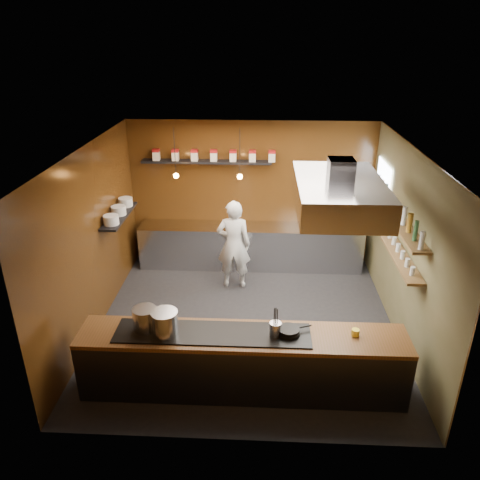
# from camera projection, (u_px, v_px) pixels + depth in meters

# --- Properties ---
(floor) EXTENTS (5.00, 5.00, 0.00)m
(floor) POSITION_uv_depth(u_px,v_px,m) (247.00, 323.00, 8.03)
(floor) COLOR black
(floor) RESTS_ON ground
(back_wall) EXTENTS (5.00, 0.00, 5.00)m
(back_wall) POSITION_uv_depth(u_px,v_px,m) (251.00, 194.00, 9.69)
(back_wall) COLOR #3D1E0B
(back_wall) RESTS_ON ground
(left_wall) EXTENTS (0.00, 5.00, 5.00)m
(left_wall) POSITION_uv_depth(u_px,v_px,m) (92.00, 241.00, 7.52)
(left_wall) COLOR #3D1E0B
(left_wall) RESTS_ON ground
(right_wall) EXTENTS (0.00, 5.00, 5.00)m
(right_wall) POSITION_uv_depth(u_px,v_px,m) (407.00, 248.00, 7.30)
(right_wall) COLOR brown
(right_wall) RESTS_ON ground
(ceiling) EXTENTS (5.00, 5.00, 0.00)m
(ceiling) POSITION_uv_depth(u_px,v_px,m) (248.00, 151.00, 6.79)
(ceiling) COLOR silver
(ceiling) RESTS_ON back_wall
(window_pane) EXTENTS (0.00, 1.00, 1.00)m
(window_pane) POSITION_uv_depth(u_px,v_px,m) (382.00, 189.00, 8.68)
(window_pane) COLOR white
(window_pane) RESTS_ON right_wall
(prep_counter) EXTENTS (4.60, 0.65, 0.90)m
(prep_counter) POSITION_uv_depth(u_px,v_px,m) (250.00, 246.00, 9.82)
(prep_counter) COLOR silver
(prep_counter) RESTS_ON floor
(pass_counter) EXTENTS (4.40, 0.72, 0.94)m
(pass_counter) POSITION_uv_depth(u_px,v_px,m) (242.00, 362.00, 6.38)
(pass_counter) COLOR #38383D
(pass_counter) RESTS_ON floor
(tin_shelf) EXTENTS (2.60, 0.26, 0.04)m
(tin_shelf) POSITION_uv_depth(u_px,v_px,m) (206.00, 162.00, 9.31)
(tin_shelf) COLOR black
(tin_shelf) RESTS_ON back_wall
(plate_shelf) EXTENTS (0.30, 1.40, 0.04)m
(plate_shelf) POSITION_uv_depth(u_px,v_px,m) (119.00, 216.00, 8.41)
(plate_shelf) COLOR black
(plate_shelf) RESTS_ON left_wall
(bottle_shelf_upper) EXTENTS (0.26, 2.80, 0.04)m
(bottle_shelf_upper) POSITION_uv_depth(u_px,v_px,m) (395.00, 215.00, 7.41)
(bottle_shelf_upper) COLOR brown
(bottle_shelf_upper) RESTS_ON right_wall
(bottle_shelf_lower) EXTENTS (0.26, 2.80, 0.04)m
(bottle_shelf_lower) POSITION_uv_depth(u_px,v_px,m) (391.00, 242.00, 7.60)
(bottle_shelf_lower) COLOR brown
(bottle_shelf_lower) RESTS_ON right_wall
(extractor_hood) EXTENTS (1.20, 2.00, 0.72)m
(extractor_hood) POSITION_uv_depth(u_px,v_px,m) (339.00, 193.00, 6.57)
(extractor_hood) COLOR #38383D
(extractor_hood) RESTS_ON ceiling
(pendant_left) EXTENTS (0.10, 0.10, 0.95)m
(pendant_left) POSITION_uv_depth(u_px,v_px,m) (176.00, 173.00, 8.75)
(pendant_left) COLOR black
(pendant_left) RESTS_ON ceiling
(pendant_right) EXTENTS (0.10, 0.10, 0.95)m
(pendant_right) POSITION_uv_depth(u_px,v_px,m) (240.00, 174.00, 8.70)
(pendant_right) COLOR black
(pendant_right) RESTS_ON ceiling
(storage_tins) EXTENTS (2.43, 0.13, 0.22)m
(storage_tins) POSITION_uv_depth(u_px,v_px,m) (214.00, 155.00, 9.25)
(storage_tins) COLOR beige
(storage_tins) RESTS_ON tin_shelf
(plate_stacks) EXTENTS (0.26, 1.16, 0.16)m
(plate_stacks) POSITION_uv_depth(u_px,v_px,m) (119.00, 210.00, 8.36)
(plate_stacks) COLOR silver
(plate_stacks) RESTS_ON plate_shelf
(bottles) EXTENTS (0.06, 2.66, 0.24)m
(bottles) POSITION_uv_depth(u_px,v_px,m) (397.00, 207.00, 7.35)
(bottles) COLOR silver
(bottles) RESTS_ON bottle_shelf_upper
(wine_glasses) EXTENTS (0.07, 2.37, 0.13)m
(wine_glasses) POSITION_uv_depth(u_px,v_px,m) (392.00, 237.00, 7.56)
(wine_glasses) COLOR silver
(wine_glasses) RESTS_ON bottle_shelf_lower
(stockpot_large) EXTENTS (0.37, 0.37, 0.31)m
(stockpot_large) POSITION_uv_depth(u_px,v_px,m) (145.00, 319.00, 6.22)
(stockpot_large) COLOR #B7B9BE
(stockpot_large) RESTS_ON pass_counter
(stockpot_small) EXTENTS (0.46, 0.46, 0.34)m
(stockpot_small) POSITION_uv_depth(u_px,v_px,m) (165.00, 323.00, 6.11)
(stockpot_small) COLOR silver
(stockpot_small) RESTS_ON pass_counter
(utensil_crock) EXTENTS (0.18, 0.18, 0.20)m
(utensil_crock) POSITION_uv_depth(u_px,v_px,m) (275.00, 329.00, 6.10)
(utensil_crock) COLOR #B5B7BC
(utensil_crock) RESTS_ON pass_counter
(frying_pan) EXTENTS (0.46, 0.31, 0.08)m
(frying_pan) POSITION_uv_depth(u_px,v_px,m) (289.00, 331.00, 6.17)
(frying_pan) COLOR black
(frying_pan) RESTS_ON pass_counter
(butter_jar) EXTENTS (0.11, 0.11, 0.09)m
(butter_jar) POSITION_uv_depth(u_px,v_px,m) (355.00, 332.00, 6.16)
(butter_jar) COLOR yellow
(butter_jar) RESTS_ON pass_counter
(espresso_machine) EXTENTS (0.49, 0.48, 0.40)m
(espresso_machine) POSITION_uv_depth(u_px,v_px,m) (346.00, 218.00, 9.50)
(espresso_machine) COLOR black
(espresso_machine) RESTS_ON prep_counter
(chef) EXTENTS (0.65, 0.43, 1.76)m
(chef) POSITION_uv_depth(u_px,v_px,m) (234.00, 245.00, 8.86)
(chef) COLOR silver
(chef) RESTS_ON floor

